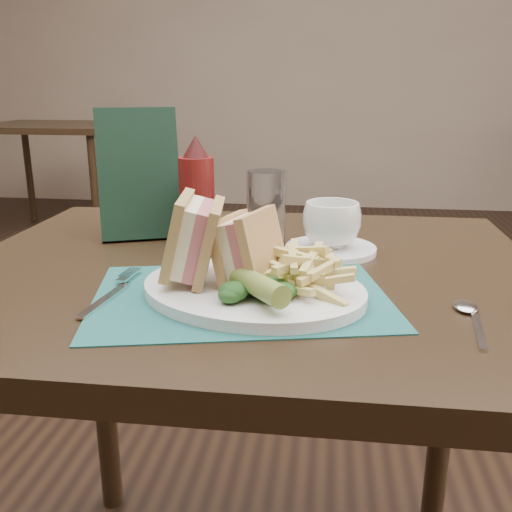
{
  "coord_description": "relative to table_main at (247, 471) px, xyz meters",
  "views": [
    {
      "loc": [
        0.12,
        -1.33,
        1.02
      ],
      "look_at": [
        0.03,
        -0.6,
        0.8
      ],
      "focal_mm": 40.0,
      "sensor_mm": 36.0,
      "label": 1
    }
  ],
  "objects": [
    {
      "name": "table_bg_left",
      "position": [
        -1.74,
        2.88,
        0.0
      ],
      "size": [
        0.9,
        0.75,
        0.75
      ],
      "primitive_type": null,
      "color": "black",
      "rests_on": "ground"
    },
    {
      "name": "spoon",
      "position": [
        0.3,
        -0.19,
        0.38
      ],
      "size": [
        0.05,
        0.15,
        0.01
      ],
      "primitive_type": null,
      "rotation": [
        0.0,
        0.0,
        -0.13
      ],
      "color": "silver",
      "rests_on": "table_main"
    },
    {
      "name": "saucer",
      "position": [
        0.13,
        0.09,
        0.38
      ],
      "size": [
        0.19,
        0.19,
        0.01
      ],
      "primitive_type": "cylinder",
      "rotation": [
        0.0,
        0.0,
        0.3
      ],
      "color": "white",
      "rests_on": "table_main"
    },
    {
      "name": "drinking_glass",
      "position": [
        0.02,
        0.11,
        0.44
      ],
      "size": [
        0.08,
        0.08,
        0.13
      ],
      "primitive_type": "cylinder",
      "rotation": [
        0.0,
        0.0,
        0.17
      ],
      "color": "silver",
      "rests_on": "table_main"
    },
    {
      "name": "ketchup_bottle",
      "position": [
        -0.1,
        0.11,
        0.47
      ],
      "size": [
        0.07,
        0.07,
        0.19
      ],
      "primitive_type": null,
      "rotation": [
        0.0,
        0.0,
        -0.14
      ],
      "color": "#611210",
      "rests_on": "table_main"
    },
    {
      "name": "wall_back",
      "position": [
        0.0,
        4.0,
        -0.38
      ],
      "size": [
        6.0,
        0.0,
        6.0
      ],
      "primitive_type": "plane",
      "rotation": [
        1.57,
        0.0,
        0.0
      ],
      "color": "gray",
      "rests_on": "ground"
    },
    {
      "name": "coffee_cup",
      "position": [
        0.13,
        0.09,
        0.42
      ],
      "size": [
        0.11,
        0.11,
        0.07
      ],
      "primitive_type": "imported",
      "rotation": [
        0.0,
        0.0,
        0.18
      ],
      "color": "white",
      "rests_on": "saucer"
    },
    {
      "name": "kale_garnish",
      "position": [
        0.04,
        -0.18,
        0.41
      ],
      "size": [
        0.11,
        0.08,
        0.03
      ],
      "primitive_type": null,
      "color": "#183C16",
      "rests_on": "plate"
    },
    {
      "name": "fries_pile",
      "position": [
        0.09,
        -0.12,
        0.42
      ],
      "size": [
        0.18,
        0.2,
        0.05
      ],
      "primitive_type": null,
      "color": "#D4C06A",
      "rests_on": "plate"
    },
    {
      "name": "plate",
      "position": [
        0.03,
        -0.13,
        0.38
      ],
      "size": [
        0.36,
        0.32,
        0.01
      ],
      "primitive_type": null,
      "rotation": [
        0.0,
        0.0,
        -0.3
      ],
      "color": "white",
      "rests_on": "placemat"
    },
    {
      "name": "fork",
      "position": [
        -0.16,
        -0.15,
        0.38
      ],
      "size": [
        0.05,
        0.17,
        0.01
      ],
      "primitive_type": null,
      "rotation": [
        0.0,
        0.0,
        -0.11
      ],
      "color": "silver",
      "rests_on": "placemat"
    },
    {
      "name": "table_main",
      "position": [
        0.0,
        0.0,
        0.0
      ],
      "size": [
        0.9,
        0.75,
        0.75
      ],
      "primitive_type": null,
      "color": "black",
      "rests_on": "ground"
    },
    {
      "name": "check_presenter",
      "position": [
        -0.21,
        0.15,
        0.49
      ],
      "size": [
        0.16,
        0.13,
        0.23
      ],
      "primitive_type": "cube",
      "rotation": [
        -0.31,
        0.0,
        0.36
      ],
      "color": "black",
      "rests_on": "table_main"
    },
    {
      "name": "sandwich_half_a",
      "position": [
        -0.07,
        -0.12,
        0.45
      ],
      "size": [
        0.09,
        0.12,
        0.11
      ],
      "primitive_type": null,
      "rotation": [
        0.0,
        0.24,
        0.13
      ],
      "color": "tan",
      "rests_on": "plate"
    },
    {
      "name": "sandwich_half_b",
      "position": [
        0.0,
        -0.12,
        0.44
      ],
      "size": [
        0.1,
        0.12,
        0.1
      ],
      "primitive_type": null,
      "rotation": [
        0.0,
        -0.24,
        -0.32
      ],
      "color": "tan",
      "rests_on": "plate"
    },
    {
      "name": "pickle_spear",
      "position": [
        0.04,
        -0.19,
        0.41
      ],
      "size": [
        0.1,
        0.11,
        0.03
      ],
      "primitive_type": "cylinder",
      "rotation": [
        1.54,
        0.0,
        0.65
      ],
      "color": "olive",
      "rests_on": "plate"
    },
    {
      "name": "floor",
      "position": [
        0.0,
        0.5,
        -0.38
      ],
      "size": [
        7.0,
        7.0,
        0.0
      ],
      "primitive_type": "plane",
      "color": "black",
      "rests_on": "ground"
    },
    {
      "name": "placemat",
      "position": [
        0.01,
        -0.13,
        0.38
      ],
      "size": [
        0.43,
        0.35,
        0.0
      ],
      "primitive_type": "cube",
      "rotation": [
        0.0,
        0.0,
        0.22
      ],
      "color": "#1A5551",
      "rests_on": "table_main"
    }
  ]
}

